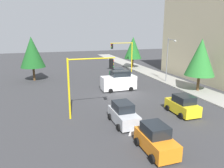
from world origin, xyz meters
name	(u,v)px	position (x,y,z in m)	size (l,w,h in m)	color
ground_plane	(121,94)	(0.00, 0.00, 0.00)	(120.00, 120.00, 0.00)	#353538
sidewalk_kerb	(169,80)	(-5.00, 10.50, 0.07)	(80.00, 4.00, 0.15)	gray
lane_arrow_near	(137,138)	(11.51, -3.00, 0.01)	(2.40, 1.10, 1.10)	silver
apartment_block	(218,33)	(-3.83, 18.50, 7.73)	(19.66, 9.30, 15.43)	#C6B793
traffic_signal_near_right	(87,75)	(6.00, -5.72, 4.11)	(0.36, 4.59, 5.83)	yellow
traffic_signal_far_left	(124,51)	(-14.00, 5.73, 4.18)	(0.36, 4.59, 5.92)	yellow
street_lamp_curbside	(169,56)	(-3.61, 9.20, 4.35)	(2.15, 0.28, 7.00)	slate
tree_roadside_near	(201,57)	(2.00, 10.50, 4.70)	(3.93, 3.93, 7.17)	brown
tree_roadside_far	(133,48)	(-18.00, 9.50, 4.45)	(3.74, 3.74, 6.80)	brown
tree_opposite_side	(32,52)	(-12.00, -11.00, 4.73)	(3.96, 3.96, 7.22)	brown
delivery_van_white	(119,81)	(-2.00, 0.38, 1.28)	(2.22, 4.80, 2.77)	white
car_yellow	(183,105)	(8.29, 3.45, 0.90)	(3.73, 2.11, 1.98)	yellow
car_orange	(156,140)	(13.65, -2.63, 0.90)	(3.68, 2.00, 1.98)	orange
car_silver	(123,114)	(8.62, -3.08, 0.90)	(3.93, 2.04, 1.98)	#B2B5BA
car_green	(117,74)	(-8.41, 2.46, 0.90)	(3.65, 2.10, 1.98)	#1E7238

